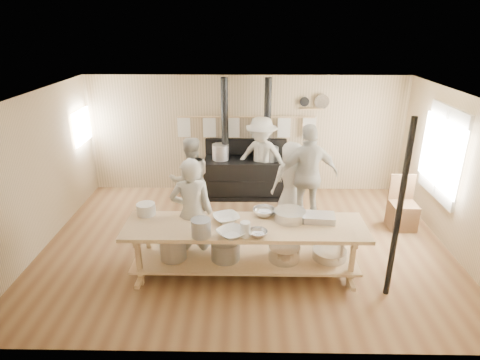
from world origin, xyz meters
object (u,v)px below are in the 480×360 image
object	(u,v)px
prep_table	(244,244)
cook_by_window	(261,159)
stove	(245,173)
cook_left	(191,179)
cook_far_left	(192,213)
cook_right	(308,176)
roasting_pan	(319,218)
chair	(402,213)
cook_center	(291,180)

from	to	relation	value
prep_table	cook_by_window	distance (m)	2.90
stove	cook_left	size ratio (longest dim) A/B	1.56
stove	cook_left	xyz separation A→B (m)	(-1.05, -1.16, 0.31)
stove	cook_far_left	size ratio (longest dim) A/B	1.44
cook_left	stove	bearing A→B (deg)	-147.17
cook_right	roasting_pan	bearing A→B (deg)	77.18
prep_table	cook_far_left	xyz separation A→B (m)	(-0.82, 0.27, 0.38)
prep_table	chair	xyz separation A→B (m)	(2.97, 1.56, -0.22)
cook_left	chair	distance (m)	4.06
cook_far_left	roasting_pan	world-z (taller)	cook_far_left
cook_left	cook_center	world-z (taller)	cook_left
cook_by_window	cook_center	bearing A→B (deg)	-38.29
stove	cook_far_left	world-z (taller)	stove
stove	cook_far_left	xyz separation A→B (m)	(-0.82, -2.75, 0.38)
chair	roasting_pan	distance (m)	2.39
chair	roasting_pan	world-z (taller)	chair
stove	chair	size ratio (longest dim) A/B	2.59
cook_by_window	prep_table	bearing A→B (deg)	-78.38
cook_center	chair	bearing A→B (deg)	149.23
cook_center	chair	world-z (taller)	cook_center
prep_table	cook_by_window	world-z (taller)	cook_by_window
cook_right	roasting_pan	xyz separation A→B (m)	(-0.05, -1.55, -0.08)
cook_left	cook_right	bearing A→B (deg)	161.24
cook_far_left	cook_by_window	bearing A→B (deg)	-120.53
cook_far_left	cook_left	world-z (taller)	cook_far_left
cook_far_left	cook_left	xyz separation A→B (m)	(-0.23, 1.58, -0.07)
cook_left	cook_center	distance (m)	1.95
cook_far_left	chair	xyz separation A→B (m)	(3.78, 1.29, -0.61)
cook_by_window	cook_right	bearing A→B (deg)	-35.18
cook_left	cook_by_window	world-z (taller)	cook_by_window
cook_left	chair	bearing A→B (deg)	160.85
chair	cook_by_window	bearing A→B (deg)	154.09
cook_right	cook_center	bearing A→B (deg)	-56.70
cook_far_left	cook_right	xyz separation A→B (m)	(1.99, 1.44, 0.08)
cook_left	cook_by_window	xyz separation A→B (m)	(1.38, 0.99, 0.08)
cook_left	chair	xyz separation A→B (m)	(4.02, -0.29, -0.54)
cook_right	roasting_pan	distance (m)	1.55
cook_center	cook_far_left	bearing A→B (deg)	26.51
cook_left	cook_right	world-z (taller)	cook_right
stove	roasting_pan	world-z (taller)	stove
roasting_pan	cook_by_window	bearing A→B (deg)	106.44
cook_far_left	cook_right	world-z (taller)	cook_right
stove	prep_table	xyz separation A→B (m)	(-0.00, -3.02, -0.00)
cook_far_left	cook_by_window	world-z (taller)	cook_by_window
stove	cook_center	world-z (taller)	stove
cook_by_window	chair	size ratio (longest dim) A/B	1.82
prep_table	roasting_pan	distance (m)	1.20
chair	cook_far_left	bearing A→B (deg)	-161.03
prep_table	roasting_pan	size ratio (longest dim) A/B	7.68
cook_far_left	cook_center	world-z (taller)	cook_far_left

